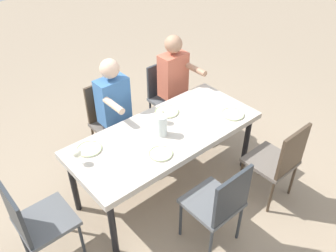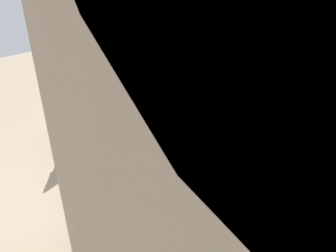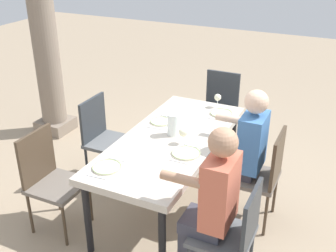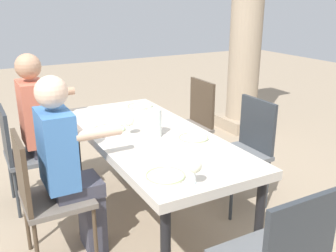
{
  "view_description": "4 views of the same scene",
  "coord_description": "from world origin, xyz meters",
  "px_view_note": "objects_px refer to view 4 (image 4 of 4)",
  "views": [
    {
      "loc": [
        1.77,
        2.07,
        2.82
      ],
      "look_at": [
        0.06,
        0.1,
        0.9
      ],
      "focal_mm": 37.29,
      "sensor_mm": 36.0,
      "label": 1
    },
    {
      "loc": [
        -1.55,
        2.42,
        2.17
      ],
      "look_at": [
        -0.11,
        -0.05,
        0.78
      ],
      "focal_mm": 31.24,
      "sensor_mm": 36.0,
      "label": 2
    },
    {
      "loc": [
        -3.07,
        -1.42,
        2.5
      ],
      "look_at": [
        0.1,
        0.08,
        0.82
      ],
      "focal_mm": 43.93,
      "sensor_mm": 36.0,
      "label": 3
    },
    {
      "loc": [
        2.49,
        -1.19,
        1.75
      ],
      "look_at": [
        0.12,
        0.09,
        0.84
      ],
      "focal_mm": 40.88,
      "sensor_mm": 36.0,
      "label": 4
    }
  ],
  "objects_px": {
    "plate_1": "(109,129)",
    "plate_0": "(140,106)",
    "dining_table": "(150,142)",
    "chair_west_south": "(23,151)",
    "chair_mid_south": "(43,192)",
    "diner_man_white": "(68,164)",
    "plate_3": "(165,176)",
    "water_pitcher": "(155,124)",
    "chair_west_north": "(192,120)",
    "wine_glass_1": "(129,121)",
    "diner_woman_green": "(42,125)",
    "stone_column_near": "(247,23)",
    "wine_glass_3": "(195,167)",
    "plate_2": "(194,138)",
    "chair_mid_north": "(245,145)"
  },
  "relations": [
    {
      "from": "dining_table",
      "to": "chair_west_south",
      "type": "xyz_separation_m",
      "value": [
        -0.74,
        -0.84,
        -0.18
      ]
    },
    {
      "from": "chair_west_north",
      "to": "plate_0",
      "type": "relative_size",
      "value": 3.95
    },
    {
      "from": "chair_west_north",
      "to": "plate_3",
      "type": "distance_m",
      "value": 1.83
    },
    {
      "from": "chair_west_north",
      "to": "diner_man_white",
      "type": "relative_size",
      "value": 0.72
    },
    {
      "from": "wine_glass_1",
      "to": "water_pitcher",
      "type": "relative_size",
      "value": 0.72
    },
    {
      "from": "chair_west_north",
      "to": "diner_woman_green",
      "type": "xyz_separation_m",
      "value": [
        -0.0,
        -1.51,
        0.18
      ]
    },
    {
      "from": "wine_glass_1",
      "to": "plate_3",
      "type": "height_order",
      "value": "wine_glass_1"
    },
    {
      "from": "diner_man_white",
      "to": "stone_column_near",
      "type": "height_order",
      "value": "stone_column_near"
    },
    {
      "from": "chair_west_north",
      "to": "water_pitcher",
      "type": "xyz_separation_m",
      "value": [
        0.8,
        -0.84,
        0.32
      ]
    },
    {
      "from": "plate_1",
      "to": "wine_glass_1",
      "type": "xyz_separation_m",
      "value": [
        0.17,
        0.1,
        0.1
      ]
    },
    {
      "from": "plate_2",
      "to": "water_pitcher",
      "type": "distance_m",
      "value": 0.31
    },
    {
      "from": "chair_west_north",
      "to": "chair_mid_north",
      "type": "height_order",
      "value": "same"
    },
    {
      "from": "dining_table",
      "to": "diner_man_white",
      "type": "height_order",
      "value": "diner_man_white"
    },
    {
      "from": "chair_mid_south",
      "to": "diner_man_white",
      "type": "bearing_deg",
      "value": 89.05
    },
    {
      "from": "plate_0",
      "to": "wine_glass_3",
      "type": "height_order",
      "value": "wine_glass_3"
    },
    {
      "from": "stone_column_near",
      "to": "plate_3",
      "type": "distance_m",
      "value": 3.33
    },
    {
      "from": "plate_1",
      "to": "stone_column_near",
      "type": "bearing_deg",
      "value": 118.34
    },
    {
      "from": "chair_west_north",
      "to": "wine_glass_3",
      "type": "bearing_deg",
      "value": -31.72
    },
    {
      "from": "diner_woman_green",
      "to": "wine_glass_3",
      "type": "relative_size",
      "value": 8.8
    },
    {
      "from": "plate_0",
      "to": "chair_west_north",
      "type": "bearing_deg",
      "value": 92.27
    },
    {
      "from": "chair_west_south",
      "to": "chair_mid_south",
      "type": "height_order",
      "value": "chair_mid_south"
    },
    {
      "from": "chair_west_south",
      "to": "water_pitcher",
      "type": "distance_m",
      "value": 1.22
    },
    {
      "from": "diner_man_white",
      "to": "wine_glass_1",
      "type": "relative_size",
      "value": 8.52
    },
    {
      "from": "diner_man_white",
      "to": "chair_west_north",
      "type": "bearing_deg",
      "value": 119.69
    },
    {
      "from": "chair_west_north",
      "to": "water_pitcher",
      "type": "bearing_deg",
      "value": -46.42
    },
    {
      "from": "plate_1",
      "to": "plate_2",
      "type": "relative_size",
      "value": 1.15
    },
    {
      "from": "wine_glass_3",
      "to": "wine_glass_1",
      "type": "bearing_deg",
      "value": 179.92
    },
    {
      "from": "dining_table",
      "to": "plate_0",
      "type": "relative_size",
      "value": 8.23
    },
    {
      "from": "plate_2",
      "to": "chair_west_north",
      "type": "bearing_deg",
      "value": 148.23
    },
    {
      "from": "chair_mid_south",
      "to": "wine_glass_3",
      "type": "height_order",
      "value": "chair_mid_south"
    },
    {
      "from": "chair_west_south",
      "to": "chair_mid_south",
      "type": "bearing_deg",
      "value": -0.18
    },
    {
      "from": "plate_2",
      "to": "chair_mid_north",
      "type": "bearing_deg",
      "value": 102.39
    },
    {
      "from": "chair_west_north",
      "to": "plate_1",
      "type": "relative_size",
      "value": 3.75
    },
    {
      "from": "wine_glass_3",
      "to": "water_pitcher",
      "type": "distance_m",
      "value": 0.83
    },
    {
      "from": "plate_3",
      "to": "chair_west_south",
      "type": "bearing_deg",
      "value": -157.62
    },
    {
      "from": "diner_man_white",
      "to": "plate_0",
      "type": "height_order",
      "value": "diner_man_white"
    },
    {
      "from": "stone_column_near",
      "to": "plate_0",
      "type": "bearing_deg",
      "value": -67.18
    },
    {
      "from": "stone_column_near",
      "to": "wine_glass_3",
      "type": "bearing_deg",
      "value": -43.78
    },
    {
      "from": "chair_west_north",
      "to": "plate_0",
      "type": "distance_m",
      "value": 0.65
    },
    {
      "from": "diner_woman_green",
      "to": "plate_3",
      "type": "xyz_separation_m",
      "value": [
        1.45,
        0.41,
        0.05
      ]
    },
    {
      "from": "chair_mid_south",
      "to": "plate_2",
      "type": "height_order",
      "value": "chair_mid_south"
    },
    {
      "from": "chair_west_south",
      "to": "wine_glass_1",
      "type": "bearing_deg",
      "value": 45.79
    },
    {
      "from": "plate_1",
      "to": "chair_mid_south",
      "type": "bearing_deg",
      "value": -59.82
    },
    {
      "from": "diner_woman_green",
      "to": "water_pitcher",
      "type": "xyz_separation_m",
      "value": [
        0.8,
        0.67,
        0.14
      ]
    },
    {
      "from": "chair_west_north",
      "to": "chair_mid_north",
      "type": "bearing_deg",
      "value": -0.19
    },
    {
      "from": "chair_west_north",
      "to": "wine_glass_1",
      "type": "height_order",
      "value": "chair_west_north"
    },
    {
      "from": "plate_3",
      "to": "water_pitcher",
      "type": "distance_m",
      "value": 0.71
    },
    {
      "from": "dining_table",
      "to": "plate_3",
      "type": "bearing_deg",
      "value": -19.09
    },
    {
      "from": "plate_1",
      "to": "plate_0",
      "type": "bearing_deg",
      "value": 134.96
    },
    {
      "from": "chair_west_south",
      "to": "wine_glass_3",
      "type": "relative_size",
      "value": 5.94
    }
  ]
}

